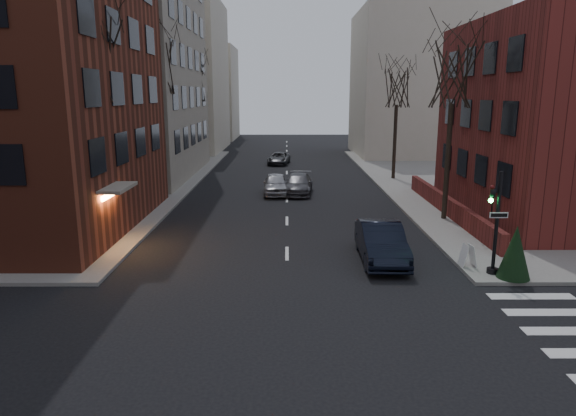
% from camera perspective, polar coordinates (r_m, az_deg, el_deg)
% --- Properties ---
extents(building_left_tan, '(18.00, 18.00, 28.00)m').
position_cam_1_polar(building_left_tan, '(47.60, -22.50, 20.18)').
color(building_left_tan, gray).
rests_on(building_left_tan, ground).
extents(low_wall_right, '(0.35, 16.00, 1.00)m').
position_cam_1_polar(low_wall_right, '(31.03, 17.32, 0.25)').
color(low_wall_right, maroon).
rests_on(low_wall_right, sidewalk_far_right).
extents(building_distant_la, '(14.00, 16.00, 18.00)m').
position_cam_1_polar(building_distant_la, '(66.65, -13.55, 14.00)').
color(building_distant_la, beige).
rests_on(building_distant_la, ground).
extents(building_distant_ra, '(14.00, 14.00, 16.00)m').
position_cam_1_polar(building_distant_ra, '(61.77, 14.30, 13.17)').
color(building_distant_ra, beige).
rests_on(building_distant_ra, ground).
extents(building_distant_lb, '(10.00, 12.00, 14.00)m').
position_cam_1_polar(building_distant_lb, '(82.93, -9.38, 12.46)').
color(building_distant_lb, beige).
rests_on(building_distant_lb, ground).
extents(traffic_signal, '(0.76, 0.44, 4.00)m').
position_cam_1_polar(traffic_signal, '(21.13, 21.97, -2.23)').
color(traffic_signal, black).
rests_on(traffic_signal, sidewalk_far_right).
extents(tree_left_a, '(4.18, 4.18, 10.26)m').
position_cam_1_polar(tree_left_a, '(25.52, -21.06, 15.14)').
color(tree_left_a, '#2D231C').
rests_on(tree_left_a, sidewalk_far_left).
extents(tree_left_b, '(4.40, 4.40, 10.80)m').
position_cam_1_polar(tree_left_b, '(37.02, -14.40, 15.22)').
color(tree_left_b, '#2D231C').
rests_on(tree_left_b, sidewalk_far_left).
extents(tree_left_c, '(3.96, 3.96, 9.72)m').
position_cam_1_polar(tree_left_c, '(50.69, -10.43, 13.59)').
color(tree_left_c, '#2D231C').
rests_on(tree_left_c, sidewalk_far_left).
extents(tree_right_a, '(3.96, 3.96, 9.72)m').
position_cam_1_polar(tree_right_a, '(29.29, 17.91, 14.06)').
color(tree_right_a, '#2D231C').
rests_on(tree_right_a, sidewalk_far_right).
extents(tree_right_b, '(3.74, 3.74, 9.18)m').
position_cam_1_polar(tree_right_b, '(42.83, 12.04, 13.15)').
color(tree_right_b, '#2D231C').
rests_on(tree_right_b, sidewalk_far_right).
extents(streetlamp_near, '(0.36, 0.36, 6.28)m').
position_cam_1_polar(streetlamp_near, '(33.06, -14.62, 7.44)').
color(streetlamp_near, black).
rests_on(streetlamp_near, sidewalk_far_left).
extents(streetlamp_far, '(0.36, 0.36, 6.28)m').
position_cam_1_polar(streetlamp_far, '(52.62, -9.23, 9.46)').
color(streetlamp_far, black).
rests_on(streetlamp_far, sidewalk_far_left).
extents(parked_sedan, '(1.80, 4.99, 1.63)m').
position_cam_1_polar(parked_sedan, '(22.15, 10.31, -3.77)').
color(parked_sedan, black).
rests_on(parked_sedan, ground).
extents(car_lane_silver, '(1.84, 4.32, 1.45)m').
position_cam_1_polar(car_lane_silver, '(36.34, -1.39, 2.69)').
color(car_lane_silver, '#A0A1A6').
rests_on(car_lane_silver, ground).
extents(car_lane_gray, '(2.39, 4.91, 1.38)m').
position_cam_1_polar(car_lane_gray, '(36.51, 1.13, 2.67)').
color(car_lane_gray, '#44454A').
rests_on(car_lane_gray, ground).
extents(car_lane_far, '(2.44, 4.44, 1.18)m').
position_cam_1_polar(car_lane_far, '(51.97, -1.02, 5.54)').
color(car_lane_far, '#3B3C40').
rests_on(car_lane_far, ground).
extents(sandwich_board, '(0.46, 0.60, 0.91)m').
position_cam_1_polar(sandwich_board, '(22.00, 19.34, -4.98)').
color(sandwich_board, white).
rests_on(sandwich_board, sidewalk_far_right).
extents(evergreen_shrub, '(1.56, 1.56, 2.04)m').
position_cam_1_polar(evergreen_shrub, '(21.13, 23.92, -4.48)').
color(evergreen_shrub, black).
rests_on(evergreen_shrub, sidewalk_far_right).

